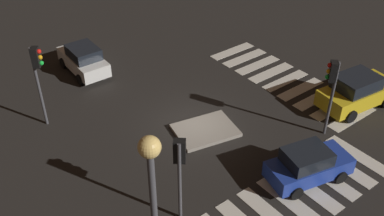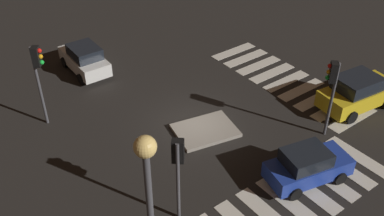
% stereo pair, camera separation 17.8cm
% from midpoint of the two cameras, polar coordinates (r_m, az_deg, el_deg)
% --- Properties ---
extents(ground_plane, '(80.00, 80.00, 0.00)m').
position_cam_midpoint_polar(ground_plane, '(22.36, 0.23, -2.10)').
color(ground_plane, black).
extents(traffic_island, '(3.33, 2.78, 0.18)m').
position_cam_midpoint_polar(traffic_island, '(21.82, 1.95, -2.89)').
color(traffic_island, gray).
rests_on(traffic_island, ground).
extents(car_yellow, '(4.50, 2.45, 1.89)m').
position_cam_midpoint_polar(car_yellow, '(24.68, 20.71, 1.92)').
color(car_yellow, gold).
rests_on(car_yellow, ground).
extents(car_blue, '(3.90, 2.36, 1.60)m').
position_cam_midpoint_polar(car_blue, '(19.48, 14.88, -7.17)').
color(car_blue, '#1E389E').
rests_on(car_blue, ground).
extents(car_white, '(1.91, 3.95, 1.70)m').
position_cam_midpoint_polar(car_white, '(27.08, -13.45, 6.15)').
color(car_white, silver).
rests_on(car_white, ground).
extents(traffic_light_east, '(0.54, 0.54, 3.96)m').
position_cam_midpoint_polar(traffic_light_east, '(21.03, 17.77, 3.28)').
color(traffic_light_east, '#47474C').
rests_on(traffic_light_east, ground).
extents(traffic_light_west, '(0.53, 0.54, 4.26)m').
position_cam_midpoint_polar(traffic_light_west, '(21.86, -18.95, 5.00)').
color(traffic_light_west, '#47474C').
rests_on(traffic_light_west, ground).
extents(traffic_light_south, '(0.54, 0.53, 3.73)m').
position_cam_midpoint_polar(traffic_light_south, '(16.03, -1.48, -6.75)').
color(traffic_light_south, '#47474C').
rests_on(traffic_light_south, ground).
extents(street_lamp, '(0.56, 0.56, 7.23)m').
position_cam_midpoint_polar(street_lamp, '(11.60, -4.99, -12.49)').
color(street_lamp, '#47474C').
rests_on(street_lamp, ground).
extents(crosswalk_near, '(9.90, 3.20, 0.02)m').
position_cam_midpoint_polar(crosswalk_near, '(18.89, 12.58, -11.65)').
color(crosswalk_near, silver).
rests_on(crosswalk_near, ground).
extents(crosswalk_side, '(3.20, 9.90, 0.02)m').
position_cam_midpoint_polar(crosswalk_side, '(26.35, 12.19, 3.39)').
color(crosswalk_side, silver).
rests_on(crosswalk_side, ground).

